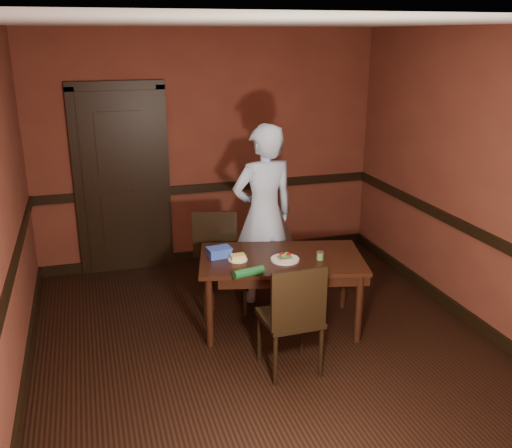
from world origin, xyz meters
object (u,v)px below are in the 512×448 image
dining_table (281,292)px  chair_far (224,263)px  cheese_saucer (238,258)px  sauce_jar (320,256)px  sandwich_plate (285,258)px  person (264,215)px  chair_near (290,316)px  food_tub (219,252)px

dining_table → chair_far: size_ratio=1.54×
cheese_saucer → sauce_jar: bearing=-15.6°
sandwich_plate → cheese_saucer: bearing=163.1°
sandwich_plate → chair_far: bearing=125.3°
chair_far → person: (0.44, 0.10, 0.43)m
chair_far → chair_near: (0.24, -1.22, 0.00)m
chair_near → food_tub: size_ratio=4.20×
sauce_jar → chair_near: bearing=-131.3°
person → food_tub: size_ratio=7.97×
dining_table → chair_near: size_ratio=1.54×
person → sauce_jar: person is taller
chair_far → sandwich_plate: (0.42, -0.60, 0.23)m
dining_table → food_tub: size_ratio=6.47×
chair_far → person: bearing=25.1°
sandwich_plate → sauce_jar: (0.31, -0.08, 0.02)m
person → dining_table: bearing=79.8°
chair_far → cheese_saucer: chair_far is taller
dining_table → chair_far: 0.68m
cheese_saucer → person: bearing=53.5°
chair_far → cheese_saucer: size_ratio=5.51×
person → cheese_saucer: bearing=45.6°
sandwich_plate → cheese_saucer: sandwich_plate is taller
cheese_saucer → food_tub: 0.19m
sandwich_plate → person: bearing=88.5°
chair_near → person: bearing=-100.0°
dining_table → food_tub: (-0.54, 0.17, 0.39)m
chair_far → chair_near: size_ratio=1.00×
chair_near → sauce_jar: chair_near is taller
person → food_tub: 0.74m
cheese_saucer → food_tub: bearing=137.7°
cheese_saucer → food_tub: (-0.14, 0.13, 0.02)m
sandwich_plate → food_tub: size_ratio=1.13×
chair_near → sandwich_plate: 0.69m
sauce_jar → food_tub: food_tub is taller
dining_table → cheese_saucer: (-0.40, 0.04, 0.37)m
dining_table → chair_near: (-0.17, -0.71, 0.13)m
sauce_jar → food_tub: size_ratio=0.34×
chair_near → person: person is taller
person → food_tub: bearing=30.2°
chair_near → cheese_saucer: chair_near is taller
cheese_saucer → food_tub: size_ratio=0.76×
dining_table → sauce_jar: bearing=-13.0°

